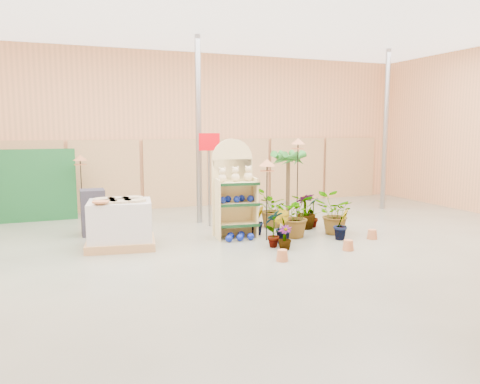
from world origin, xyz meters
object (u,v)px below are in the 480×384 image
Objects in this scene: potted_plant_2 at (296,215)px; pallet_stack at (120,224)px; display_shelf at (234,192)px; bird_table_front at (267,165)px.

pallet_stack is at bearing 172.52° from potted_plant_2.
bird_table_front is at bearing -44.46° from display_shelf.
display_shelf reaches higher than bird_table_front.
bird_table_front is (0.49, -0.63, 0.61)m from display_shelf.
pallet_stack is at bearing 170.16° from bird_table_front.
display_shelf is at bearing 153.45° from potted_plant_2.
display_shelf reaches higher than potted_plant_2.
potted_plant_2 is (0.71, 0.03, -1.09)m from bird_table_front.
display_shelf is 1.46× the size of pallet_stack.
bird_table_front is 1.79× the size of potted_plant_2.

